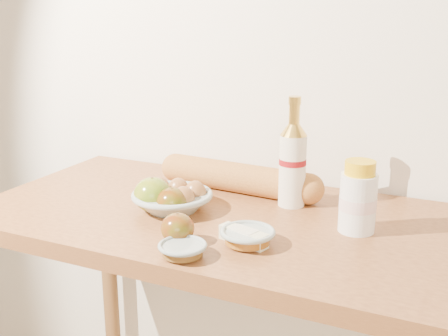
{
  "coord_description": "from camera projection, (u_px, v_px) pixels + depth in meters",
  "views": [
    {
      "loc": [
        0.51,
        0.07,
        1.37
      ],
      "look_at": [
        0.0,
        1.15,
        1.02
      ],
      "focal_mm": 45.0,
      "sensor_mm": 36.0,
      "label": 1
    }
  ],
  "objects": [
    {
      "name": "back_wall",
      "position": [
        282.0,
        32.0,
        1.48
      ],
      "size": [
        3.5,
        0.02,
        2.6
      ],
      "primitive_type": "cube",
      "color": "white",
      "rests_on": "ground"
    },
    {
      "name": "table",
      "position": [
        229.0,
        263.0,
        1.34
      ],
      "size": [
        1.2,
        0.6,
        0.9
      ],
      "color": "#9B5F32",
      "rests_on": "ground"
    },
    {
      "name": "bourbon_bottle",
      "position": [
        293.0,
        162.0,
        1.33
      ],
      "size": [
        0.09,
        0.09,
        0.27
      ],
      "rotation": [
        0.0,
        0.0,
        -0.42
      ],
      "color": "beige",
      "rests_on": "table"
    },
    {
      "name": "cream_bottle",
      "position": [
        358.0,
        199.0,
        1.19
      ],
      "size": [
        0.09,
        0.09,
        0.16
      ],
      "rotation": [
        0.0,
        0.0,
        0.14
      ],
      "color": "white",
      "rests_on": "table"
    },
    {
      "name": "egg_bowl",
      "position": [
        173.0,
        198.0,
        1.33
      ],
      "size": [
        0.21,
        0.21,
        0.07
      ],
      "rotation": [
        0.0,
        0.0,
        0.11
      ],
      "color": "#93A09B",
      "rests_on": "table"
    },
    {
      "name": "baguette",
      "position": [
        238.0,
        178.0,
        1.45
      ],
      "size": [
        0.47,
        0.11,
        0.08
      ],
      "rotation": [
        0.0,
        0.0,
        -0.07
      ],
      "color": "#C17F3B",
      "rests_on": "table"
    },
    {
      "name": "apple_yellowgreen",
      "position": [
        153.0,
        195.0,
        1.31
      ],
      "size": [
        0.1,
        0.1,
        0.08
      ],
      "rotation": [
        0.0,
        0.0,
        0.1
      ],
      "color": "olive",
      "rests_on": "table"
    },
    {
      "name": "apple_redgreen_front",
      "position": [
        178.0,
        228.0,
        1.14
      ],
      "size": [
        0.09,
        0.09,
        0.06
      ],
      "rotation": [
        0.0,
        0.0,
        0.44
      ],
      "color": "maroon",
      "rests_on": "table"
    },
    {
      "name": "apple_redgreen_right",
      "position": [
        172.0,
        202.0,
        1.28
      ],
      "size": [
        0.09,
        0.09,
        0.07
      ],
      "rotation": [
        0.0,
        0.0,
        -0.22
      ],
      "color": "maroon",
      "rests_on": "table"
    },
    {
      "name": "sugar_bowl",
      "position": [
        183.0,
        250.0,
        1.08
      ],
      "size": [
        0.13,
        0.13,
        0.03
      ],
      "rotation": [
        0.0,
        0.0,
        -0.4
      ],
      "color": "gray",
      "rests_on": "table"
    },
    {
      "name": "syrup_bowl",
      "position": [
        248.0,
        237.0,
        1.14
      ],
      "size": [
        0.15,
        0.15,
        0.03
      ],
      "rotation": [
        0.0,
        0.0,
        0.41
      ],
      "color": "#94A29C",
      "rests_on": "table"
    },
    {
      "name": "butter_stick",
      "position": [
        243.0,
        236.0,
        1.14
      ],
      "size": [
        0.11,
        0.06,
        0.03
      ],
      "rotation": [
        0.0,
        0.0,
        -0.28
      ],
      "color": "beige",
      "rests_on": "table"
    }
  ]
}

